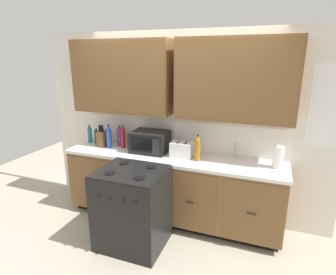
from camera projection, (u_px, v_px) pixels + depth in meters
name	position (u px, v px, depth m)	size (l,w,h in m)	color
ground_plane	(163.00, 231.00, 3.56)	(8.00, 8.00, 0.00)	#B2A893
wall_unit	(176.00, 97.00, 3.55)	(4.05, 0.40, 2.50)	white
counter_run	(171.00, 188.00, 3.70)	(2.88, 0.64, 0.93)	black
stove_range	(133.00, 208.00, 3.22)	(0.76, 0.68, 0.95)	black
microwave	(150.00, 142.00, 3.69)	(0.48, 0.37, 0.28)	black
toaster	(182.00, 150.00, 3.51)	(0.28, 0.18, 0.19)	white
knife_block	(102.00, 138.00, 3.93)	(0.11, 0.14, 0.31)	brown
sink_faucet	(235.00, 150.00, 3.47)	(0.02, 0.02, 0.20)	#B2B5BA
paper_towel_roll	(278.00, 157.00, 3.14)	(0.12, 0.12, 0.26)	white
bottle_amber	(197.00, 148.00, 3.37)	(0.08, 0.08, 0.33)	#9E6619
bottle_violet	(120.00, 136.00, 3.94)	(0.08, 0.08, 0.30)	#663384
bottle_dark	(97.00, 136.00, 4.03)	(0.06, 0.06, 0.24)	black
bottle_red	(123.00, 137.00, 3.84)	(0.06, 0.06, 0.33)	maroon
bottle_teal	(90.00, 134.00, 4.10)	(0.06, 0.06, 0.27)	#1E707A
bottle_blue	(109.00, 136.00, 3.87)	(0.07, 0.07, 0.33)	blue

